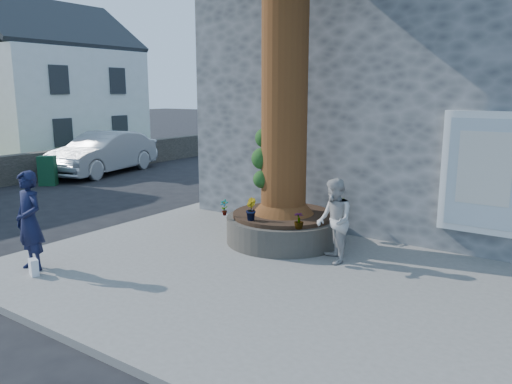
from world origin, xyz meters
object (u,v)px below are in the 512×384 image
Objects in this scene: woman at (334,221)px; car_silver at (103,153)px; man at (29,221)px; planter at (283,227)px; a_board_sign at (47,171)px.

woman is 0.31× the size of car_silver.
woman is at bearing 41.97° from man.
planter is 1.52× the size of woman.
man reaches higher than planter.
man is 11.12m from car_silver.
man is at bearing -91.19° from woman.
car_silver is 4.86× the size of a_board_sign.
planter is 1.57m from woman.
car_silver is at bearing 62.00° from a_board_sign.
man is 1.13× the size of woman.
man is (-2.70, -3.84, 0.57)m from planter.
woman is 12.82m from car_silver.
a_board_sign is at bearing -138.96° from woman.
a_board_sign is (-11.50, 1.81, -0.38)m from woman.
a_board_sign is at bearing 172.89° from planter.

